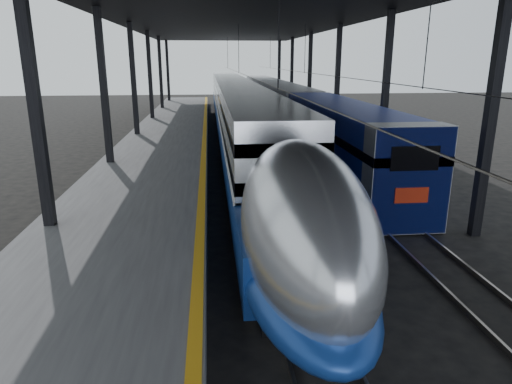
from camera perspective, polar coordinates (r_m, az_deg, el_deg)
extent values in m
plane|color=black|center=(12.13, -3.72, -15.73)|extent=(160.00, 160.00, 0.00)
cube|color=#4C4C4F|center=(31.03, -11.67, 4.88)|extent=(6.00, 80.00, 1.00)
cube|color=orange|center=(30.78, -6.51, 5.97)|extent=(0.30, 80.00, 0.01)
cube|color=slate|center=(30.99, -2.78, 4.39)|extent=(0.08, 80.00, 0.16)
cube|color=slate|center=(31.09, -0.12, 4.45)|extent=(0.08, 80.00, 0.16)
cube|color=slate|center=(31.64, 6.33, 4.55)|extent=(0.08, 80.00, 0.16)
cube|color=slate|center=(31.97, 8.86, 4.58)|extent=(0.08, 80.00, 0.16)
cube|color=black|center=(16.37, -25.70, 7.92)|extent=(0.35, 0.35, 9.00)
cube|color=black|center=(18.31, 27.24, 8.45)|extent=(0.35, 0.35, 9.00)
cube|color=black|center=(25.96, -18.40, 11.17)|extent=(0.35, 0.35, 9.00)
cube|color=black|center=(27.23, 15.85, 11.57)|extent=(0.35, 0.35, 9.00)
cube|color=black|center=(35.78, -15.02, 12.60)|extent=(0.35, 0.35, 9.00)
cube|color=black|center=(36.70, 10.10, 12.96)|extent=(0.35, 0.35, 9.00)
cube|color=black|center=(45.67, -13.08, 13.39)|extent=(0.35, 0.35, 9.00)
cube|color=black|center=(46.40, 6.71, 13.72)|extent=(0.35, 0.35, 9.00)
cube|color=black|center=(55.60, -11.83, 13.89)|extent=(0.35, 0.35, 9.00)
cube|color=black|center=(56.21, 4.48, 14.19)|extent=(0.35, 0.35, 9.00)
cube|color=black|center=(65.56, -10.95, 14.23)|extent=(0.35, 0.35, 9.00)
cube|color=black|center=(66.07, 2.91, 14.51)|extent=(0.35, 0.35, 9.00)
cube|color=black|center=(30.51, -1.78, 21.53)|extent=(18.00, 75.00, 0.45)
cylinder|color=slate|center=(30.40, -1.52, 14.47)|extent=(0.03, 74.00, 0.03)
cylinder|color=slate|center=(31.17, 7.98, 14.37)|extent=(0.03, 74.00, 0.03)
cube|color=silver|center=(42.49, -2.73, 10.85)|extent=(3.11, 57.00, 4.30)
cube|color=navy|center=(41.15, -2.59, 8.80)|extent=(3.20, 62.00, 1.66)
cube|color=silver|center=(42.54, -2.72, 10.20)|extent=(3.22, 57.00, 0.11)
cube|color=black|center=(42.39, -2.75, 12.51)|extent=(3.16, 57.00, 0.45)
cube|color=black|center=(42.49, -2.73, 10.85)|extent=(3.16, 57.00, 0.45)
ellipsoid|color=silver|center=(11.72, 5.83, -4.36)|extent=(3.11, 8.40, 4.30)
ellipsoid|color=navy|center=(12.21, 5.67, -9.79)|extent=(3.20, 8.40, 1.83)
ellipsoid|color=black|center=(9.06, 9.25, -4.98)|extent=(1.61, 2.20, 0.97)
cube|color=black|center=(12.61, 5.55, -13.36)|extent=(2.36, 2.60, 0.40)
cube|color=black|center=(33.40, -1.77, 5.47)|extent=(2.36, 2.60, 0.40)
cube|color=navy|center=(25.78, 10.77, 6.32)|extent=(2.96, 18.00, 4.02)
cube|color=gray|center=(18.06, 18.20, 1.62)|extent=(3.02, 1.20, 4.07)
cube|color=black|center=(17.31, 19.27, 3.99)|extent=(1.80, 0.06, 0.90)
cube|color=#A2200C|center=(17.63, 18.86, -0.38)|extent=(1.27, 0.06, 0.58)
cube|color=gray|center=(44.17, 3.80, 10.58)|extent=(2.96, 18.00, 4.02)
cube|color=gray|center=(62.93, 0.90, 12.27)|extent=(2.96, 18.00, 4.02)
cube|color=black|center=(20.71, 15.11, -1.89)|extent=(2.33, 2.40, 0.36)
cube|color=black|center=(41.48, 4.43, 7.50)|extent=(2.33, 2.40, 0.36)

